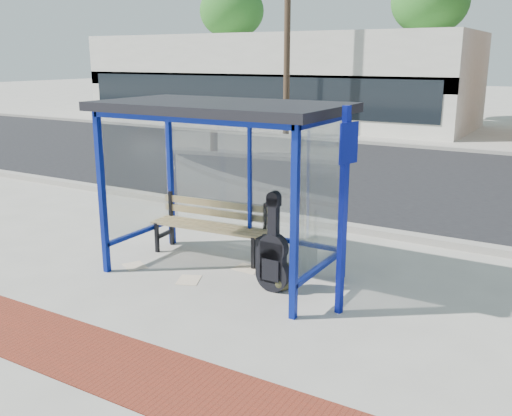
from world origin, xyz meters
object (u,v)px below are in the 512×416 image
Objects in this scene: guitar_bag at (273,257)px; suitcase at (269,256)px; bench at (212,223)px; backpack at (283,278)px.

suitcase is (-0.35, 0.50, -0.20)m from guitar_bag.
bench is 1.69m from guitar_bag.
backpack is (1.61, -0.68, -0.33)m from bench.
guitar_bag reaches higher than backpack.
bench is at bearing 171.12° from suitcase.
bench reaches higher than backpack.
bench is at bearing 150.77° from backpack.
backpack is at bearing -38.79° from suitcase.
guitar_bag is (1.50, -0.76, -0.05)m from bench.
guitar_bag is at bearing -51.48° from suitcase.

